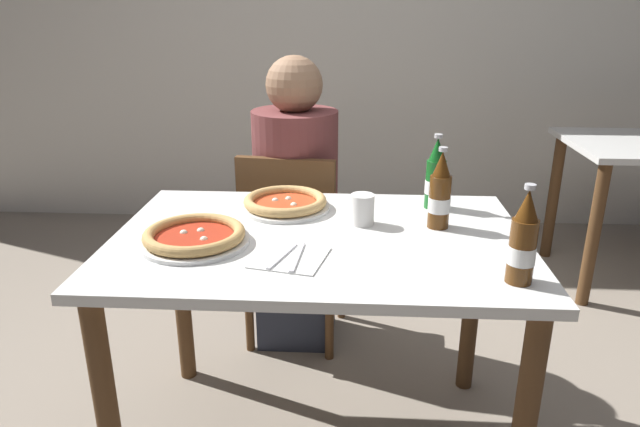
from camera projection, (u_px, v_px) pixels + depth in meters
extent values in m
cube|color=silver|center=(340.00, 20.00, 3.53)|extent=(7.00, 0.10, 2.60)
cube|color=silver|center=(319.00, 240.00, 1.66)|extent=(1.20, 0.80, 0.03)
cylinder|color=brown|center=(108.00, 416.00, 1.50)|extent=(0.06, 0.06, 0.72)
cylinder|color=brown|center=(182.00, 294.00, 2.14)|extent=(0.06, 0.06, 0.72)
cylinder|color=brown|center=(472.00, 302.00, 2.08)|extent=(0.06, 0.06, 0.72)
cube|color=brown|center=(297.00, 244.00, 2.41)|extent=(0.45, 0.45, 0.04)
cube|color=brown|center=(286.00, 209.00, 2.17)|extent=(0.38, 0.08, 0.40)
cylinder|color=brown|center=(342.00, 277.00, 2.62)|extent=(0.04, 0.04, 0.41)
cylinder|color=brown|center=(270.00, 272.00, 2.68)|extent=(0.04, 0.04, 0.41)
cylinder|color=brown|center=(329.00, 314.00, 2.30)|extent=(0.04, 0.04, 0.41)
cylinder|color=brown|center=(249.00, 307.00, 2.36)|extent=(0.04, 0.04, 0.41)
cube|color=#2D3342|center=(297.00, 289.00, 2.46)|extent=(0.32, 0.28, 0.45)
cylinder|color=brown|center=(296.00, 179.00, 2.29)|extent=(0.34, 0.34, 0.55)
sphere|color=#9E7556|center=(294.00, 85.00, 2.17)|extent=(0.22, 0.22, 0.22)
cylinder|color=brown|center=(593.00, 236.00, 2.69)|extent=(0.06, 0.06, 0.72)
cylinder|color=brown|center=(553.00, 197.00, 3.23)|extent=(0.06, 0.06, 0.72)
cylinder|color=white|center=(195.00, 241.00, 1.60)|extent=(0.31, 0.31, 0.01)
cylinder|color=#AD2D19|center=(195.00, 238.00, 1.60)|extent=(0.22, 0.22, 0.01)
torus|color=tan|center=(194.00, 234.00, 1.59)|extent=(0.29, 0.29, 0.03)
sphere|color=silver|center=(184.00, 234.00, 1.62)|extent=(0.02, 0.02, 0.02)
sphere|color=silver|center=(204.00, 240.00, 1.58)|extent=(0.02, 0.02, 0.02)
sphere|color=silver|center=(201.00, 232.00, 1.64)|extent=(0.02, 0.02, 0.02)
cylinder|color=white|center=(285.00, 207.00, 1.87)|extent=(0.29, 0.29, 0.01)
cylinder|color=#CC4723|center=(285.00, 204.00, 1.87)|extent=(0.21, 0.21, 0.01)
torus|color=tan|center=(285.00, 201.00, 1.87)|extent=(0.27, 0.27, 0.03)
sphere|color=silver|center=(275.00, 201.00, 1.89)|extent=(0.02, 0.02, 0.02)
sphere|color=silver|center=(294.00, 206.00, 1.85)|extent=(0.02, 0.02, 0.02)
sphere|color=silver|center=(288.00, 200.00, 1.91)|extent=(0.02, 0.02, 0.02)
cylinder|color=#512D0F|center=(522.00, 251.00, 1.35)|extent=(0.06, 0.06, 0.16)
cone|color=#512D0F|center=(528.00, 205.00, 1.31)|extent=(0.05, 0.05, 0.07)
cylinder|color=#B7B7BC|center=(530.00, 187.00, 1.30)|extent=(0.03, 0.03, 0.01)
cylinder|color=white|center=(521.00, 254.00, 1.35)|extent=(0.07, 0.07, 0.04)
cylinder|color=#512D0F|center=(439.00, 202.00, 1.70)|extent=(0.06, 0.06, 0.16)
cone|color=#512D0F|center=(442.00, 164.00, 1.66)|extent=(0.05, 0.05, 0.07)
cylinder|color=#B7B7BC|center=(443.00, 149.00, 1.64)|extent=(0.03, 0.03, 0.01)
cylinder|color=white|center=(439.00, 204.00, 1.70)|extent=(0.07, 0.07, 0.04)
cylinder|color=#14591E|center=(435.00, 184.00, 1.86)|extent=(0.06, 0.06, 0.16)
cone|color=#14591E|center=(438.00, 149.00, 1.82)|extent=(0.05, 0.05, 0.07)
cylinder|color=#B7B7BC|center=(439.00, 136.00, 1.81)|extent=(0.03, 0.03, 0.01)
cylinder|color=white|center=(435.00, 187.00, 1.87)|extent=(0.07, 0.07, 0.04)
cube|color=white|center=(290.00, 258.00, 1.51)|extent=(0.21, 0.21, 0.00)
cube|color=silver|center=(297.00, 256.00, 1.50)|extent=(0.03, 0.19, 0.00)
cube|color=silver|center=(282.00, 256.00, 1.51)|extent=(0.06, 0.17, 0.00)
cylinder|color=white|center=(362.00, 209.00, 1.73)|extent=(0.07, 0.07, 0.09)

